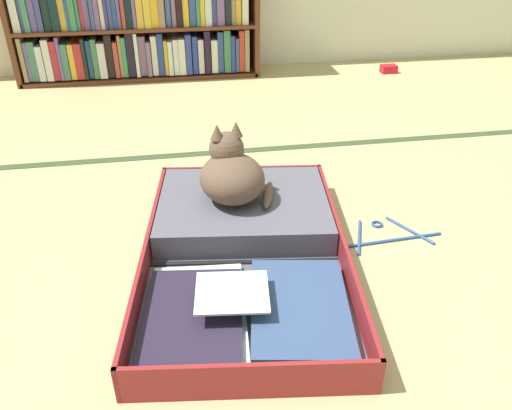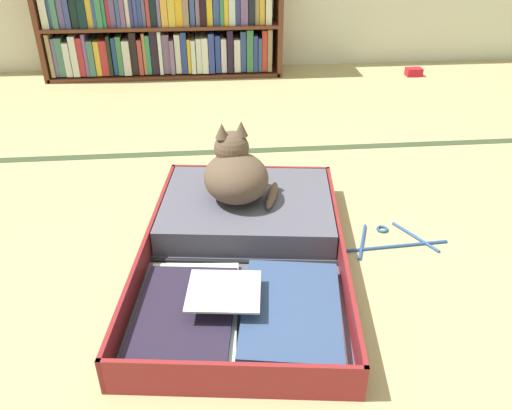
{
  "view_description": "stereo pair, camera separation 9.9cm",
  "coord_description": "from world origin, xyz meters",
  "px_view_note": "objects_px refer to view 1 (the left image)",
  "views": [
    {
      "loc": [
        -0.22,
        -1.09,
        0.99
      ],
      "look_at": [
        -0.0,
        0.23,
        0.19
      ],
      "focal_mm": 35.92,
      "sensor_mm": 36.0,
      "label": 1
    },
    {
      "loc": [
        -0.13,
        -1.1,
        0.99
      ],
      "look_at": [
        -0.0,
        0.23,
        0.19
      ],
      "focal_mm": 35.92,
      "sensor_mm": 36.0,
      "label": 2
    }
  ],
  "objects_px": {
    "clothes_hanger": "(386,235)",
    "small_red_pouch": "(389,69)",
    "open_suitcase": "(245,239)",
    "bookshelf": "(134,4)",
    "black_cat": "(231,174)"
  },
  "relations": [
    {
      "from": "clothes_hanger",
      "to": "small_red_pouch",
      "type": "bearing_deg",
      "value": 67.72
    },
    {
      "from": "open_suitcase",
      "to": "bookshelf",
      "type": "bearing_deg",
      "value": 100.68
    },
    {
      "from": "open_suitcase",
      "to": "small_red_pouch",
      "type": "xyz_separation_m",
      "value": [
        1.23,
        1.82,
        -0.02
      ]
    },
    {
      "from": "black_cat",
      "to": "small_red_pouch",
      "type": "distance_m",
      "value": 2.08
    },
    {
      "from": "open_suitcase",
      "to": "black_cat",
      "type": "distance_m",
      "value": 0.23
    },
    {
      "from": "clothes_hanger",
      "to": "bookshelf",
      "type": "bearing_deg",
      "value": 113.36
    },
    {
      "from": "clothes_hanger",
      "to": "small_red_pouch",
      "type": "xyz_separation_m",
      "value": [
        0.74,
        1.82,
        0.02
      ]
    },
    {
      "from": "bookshelf",
      "to": "clothes_hanger",
      "type": "relative_size",
      "value": 4.0
    },
    {
      "from": "bookshelf",
      "to": "small_red_pouch",
      "type": "xyz_separation_m",
      "value": [
        1.6,
        -0.17,
        -0.42
      ]
    },
    {
      "from": "clothes_hanger",
      "to": "small_red_pouch",
      "type": "height_order",
      "value": "small_red_pouch"
    },
    {
      "from": "black_cat",
      "to": "small_red_pouch",
      "type": "xyz_separation_m",
      "value": [
        1.25,
        1.65,
        -0.17
      ]
    },
    {
      "from": "bookshelf",
      "to": "clothes_hanger",
      "type": "height_order",
      "value": "bookshelf"
    },
    {
      "from": "open_suitcase",
      "to": "clothes_hanger",
      "type": "height_order",
      "value": "open_suitcase"
    },
    {
      "from": "bookshelf",
      "to": "open_suitcase",
      "type": "bearing_deg",
      "value": -79.32
    },
    {
      "from": "small_red_pouch",
      "to": "bookshelf",
      "type": "bearing_deg",
      "value": 173.93
    }
  ]
}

